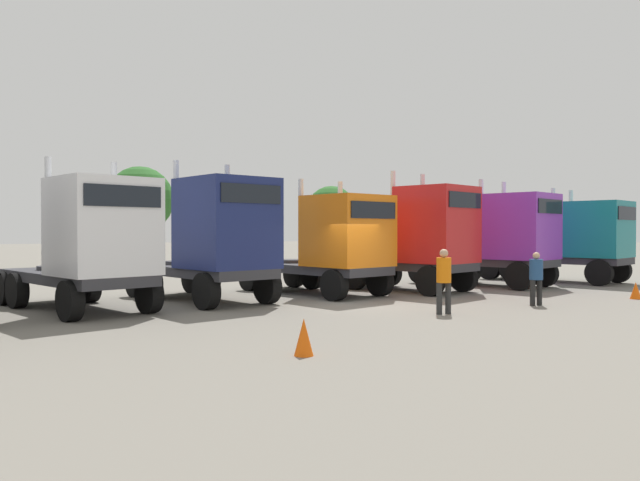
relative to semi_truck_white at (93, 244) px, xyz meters
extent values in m
plane|color=slate|center=(7.58, -2.02, -1.91)|extent=(200.00, 200.00, 0.00)
cube|color=#333338|center=(-0.30, 1.19, -0.97)|extent=(3.61, 6.41, 0.30)
cube|color=white|center=(0.16, -0.63, 0.48)|extent=(2.89, 2.82, 2.61)
cube|color=black|center=(0.44, -1.77, 1.26)|extent=(2.05, 0.55, 0.55)
cylinder|color=silver|center=(0.76, 0.86, 0.78)|extent=(0.22, 0.22, 3.21)
cylinder|color=silver|center=(-1.08, 0.40, 0.78)|extent=(0.22, 0.22, 3.21)
cylinder|color=#333338|center=(-0.62, 2.48, -0.76)|extent=(1.34, 1.34, 0.12)
cylinder|color=black|center=(1.34, -0.80, -1.39)|extent=(0.59, 1.10, 1.04)
cylinder|color=black|center=(-0.80, -1.34, -1.39)|extent=(0.59, 1.10, 1.04)
cylinder|color=black|center=(0.42, 2.84, -1.39)|extent=(0.59, 1.10, 1.04)
cylinder|color=black|center=(-1.72, 2.31, -1.39)|extent=(0.59, 1.10, 1.04)
cylinder|color=black|center=(0.15, 3.91, -1.39)|extent=(0.59, 1.10, 1.04)
cylinder|color=black|center=(-1.98, 3.37, -1.39)|extent=(0.59, 1.10, 1.04)
cube|color=#333338|center=(3.61, 1.49, -0.93)|extent=(3.28, 6.07, 0.30)
cube|color=navy|center=(3.92, -0.08, 0.60)|extent=(2.86, 2.99, 2.76)
cube|color=black|center=(4.18, -1.35, 1.45)|extent=(2.07, 0.45, 0.55)
cylinder|color=silver|center=(4.58, 1.52, 0.90)|extent=(0.21, 0.21, 3.36)
cylinder|color=silver|center=(2.71, 1.14, 0.90)|extent=(0.21, 0.21, 3.36)
cylinder|color=#333338|center=(3.36, 2.73, -0.72)|extent=(1.29, 1.29, 0.12)
cylinder|color=black|center=(5.12, -0.43, -1.37)|extent=(0.55, 1.13, 1.08)
cylinder|color=black|center=(2.96, -0.86, -1.37)|extent=(0.55, 1.13, 1.08)
cylinder|color=black|center=(4.44, 2.95, -1.37)|extent=(0.55, 1.13, 1.08)
cylinder|color=black|center=(2.28, 2.52, -1.37)|extent=(0.55, 1.13, 1.08)
cylinder|color=black|center=(4.23, 4.03, -1.37)|extent=(0.55, 1.13, 1.08)
cylinder|color=black|center=(2.07, 3.60, -1.37)|extent=(0.55, 1.13, 1.08)
cube|color=#333338|center=(7.95, 1.58, -0.99)|extent=(3.37, 6.17, 0.30)
cube|color=orange|center=(8.31, -0.11, 0.37)|extent=(2.85, 2.84, 2.41)
cube|color=black|center=(8.56, -1.29, 1.05)|extent=(2.06, 0.48, 0.55)
cylinder|color=silver|center=(8.95, 1.41, 0.67)|extent=(0.21, 0.21, 3.01)
cylinder|color=silver|center=(7.10, 1.01, 0.67)|extent=(0.21, 0.21, 3.01)
cylinder|color=#333338|center=(7.68, 2.84, -0.78)|extent=(1.31, 1.31, 0.12)
cylinder|color=black|center=(9.48, -0.36, -1.40)|extent=(0.56, 1.07, 1.02)
cylinder|color=black|center=(7.33, -0.82, -1.40)|extent=(0.56, 1.07, 1.02)
cylinder|color=black|center=(8.75, 3.10, -1.40)|extent=(0.56, 1.07, 1.02)
cylinder|color=black|center=(6.59, 2.64, -1.40)|extent=(0.56, 1.07, 1.02)
cylinder|color=black|center=(8.52, 4.18, -1.40)|extent=(0.56, 1.07, 1.02)
cylinder|color=black|center=(6.36, 3.72, -1.40)|extent=(0.56, 1.07, 1.02)
cube|color=#333338|center=(11.46, 1.16, -0.95)|extent=(3.70, 6.15, 0.30)
cube|color=red|center=(11.93, -0.51, 0.59)|extent=(2.94, 2.86, 2.78)
cube|color=black|center=(12.25, -1.63, 1.45)|extent=(2.03, 0.62, 0.55)
cylinder|color=silver|center=(12.49, 1.00, 0.89)|extent=(0.22, 0.22, 3.38)
cylinder|color=silver|center=(10.66, 0.47, 0.89)|extent=(0.22, 0.22, 3.38)
cylinder|color=#333338|center=(11.11, 2.38, -0.74)|extent=(1.36, 1.36, 0.12)
cylinder|color=black|center=(13.11, -0.64, -1.38)|extent=(0.63, 1.12, 1.06)
cylinder|color=black|center=(11.00, -1.24, -1.38)|extent=(0.63, 1.12, 1.06)
cylinder|color=black|center=(12.16, 2.70, -1.38)|extent=(0.63, 1.12, 1.06)
cylinder|color=black|center=(10.05, 2.09, -1.38)|extent=(0.63, 1.12, 1.06)
cylinder|color=black|center=(11.86, 3.75, -1.38)|extent=(0.63, 1.12, 1.06)
cylinder|color=black|center=(9.74, 3.15, -1.38)|extent=(0.63, 1.12, 1.06)
cube|color=#333338|center=(15.75, 1.01, -0.92)|extent=(3.68, 6.10, 0.30)
cube|color=purple|center=(16.22, -0.64, 0.53)|extent=(2.93, 2.84, 2.60)
cube|color=black|center=(16.54, -1.75, 1.31)|extent=(2.03, 0.61, 0.55)
cylinder|color=silver|center=(16.78, 0.86, 0.83)|extent=(0.22, 0.22, 3.20)
cylinder|color=silver|center=(14.96, 0.33, 0.83)|extent=(0.22, 0.22, 3.20)
cylinder|color=#333338|center=(15.40, 2.23, -0.71)|extent=(1.36, 1.36, 0.12)
cylinder|color=black|center=(17.40, -0.76, -1.36)|extent=(0.64, 1.15, 1.09)
cylinder|color=black|center=(15.28, -1.36, -1.36)|extent=(0.64, 1.15, 1.09)
cylinder|color=black|center=(16.46, 2.53, -1.36)|extent=(0.64, 1.15, 1.09)
cylinder|color=black|center=(14.35, 1.93, -1.36)|extent=(0.64, 1.15, 1.09)
cylinder|color=black|center=(16.16, 3.59, -1.36)|extent=(0.64, 1.15, 1.09)
cylinder|color=black|center=(14.04, 2.98, -1.36)|extent=(0.64, 1.15, 1.09)
cube|color=#333338|center=(20.01, 0.90, -0.92)|extent=(3.79, 6.54, 0.30)
cube|color=#14727A|center=(20.50, -0.83, 0.42)|extent=(3.01, 3.13, 2.39)
cube|color=black|center=(20.85, -2.09, 1.09)|extent=(2.03, 0.61, 0.55)
cylinder|color=silver|center=(21.02, 0.81, 0.72)|extent=(0.22, 0.22, 2.99)
cylinder|color=silver|center=(19.19, 0.30, 0.72)|extent=(0.22, 0.22, 2.99)
cylinder|color=#333338|center=(19.64, 2.21, -0.71)|extent=(1.36, 1.36, 0.12)
cylinder|color=black|center=(21.71, -1.10, -1.37)|extent=(0.63, 1.15, 1.09)
cylinder|color=black|center=(19.60, -1.69, -1.37)|extent=(0.63, 1.15, 1.09)
cylinder|color=black|center=(20.67, 2.63, -1.37)|extent=(0.63, 1.15, 1.09)
cylinder|color=black|center=(18.55, 2.04, -1.37)|extent=(0.63, 1.15, 1.09)
cylinder|color=black|center=(20.37, 3.69, -1.37)|extent=(0.63, 1.15, 1.09)
cylinder|color=black|center=(18.25, 3.09, -1.37)|extent=(0.63, 1.15, 1.09)
cylinder|color=#2A2A2A|center=(8.39, -5.06, -1.48)|extent=(0.19, 0.19, 0.87)
cylinder|color=#2A2A2A|center=(8.12, -5.01, -1.48)|extent=(0.19, 0.19, 0.87)
cylinder|color=orange|center=(8.26, -5.04, -0.70)|extent=(0.46, 0.46, 0.69)
sphere|color=tan|center=(8.26, -5.04, -0.24)|extent=(0.23, 0.23, 0.23)
cylinder|color=black|center=(12.14, -4.98, -1.52)|extent=(0.17, 0.17, 0.79)
cylinder|color=black|center=(11.86, -4.96, -1.52)|extent=(0.17, 0.17, 0.79)
cylinder|color=navy|center=(12.00, -4.97, -0.81)|extent=(0.42, 0.42, 0.63)
sphere|color=tan|center=(12.00, -4.97, -0.39)|extent=(0.21, 0.21, 0.21)
cone|color=#F2590C|center=(16.34, -5.40, -1.63)|extent=(0.36, 0.36, 0.57)
cone|color=#F2590C|center=(2.21, -8.08, -1.57)|extent=(0.36, 0.36, 0.69)
cylinder|color=#4C3823|center=(6.67, 21.11, -0.63)|extent=(0.36, 0.36, 2.57)
sphere|color=#286023|center=(6.67, 21.11, 2.30)|extent=(4.11, 4.11, 4.11)
cylinder|color=#4C3823|center=(19.90, 19.98, -0.80)|extent=(0.36, 0.36, 2.22)
sphere|color=#286023|center=(19.90, 19.98, 1.74)|extent=(3.60, 3.60, 3.60)
camera|label=1|loc=(-3.29, -18.07, 0.39)|focal=35.14mm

